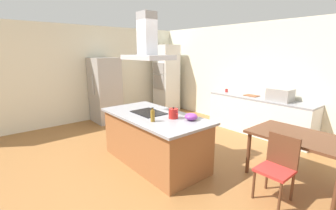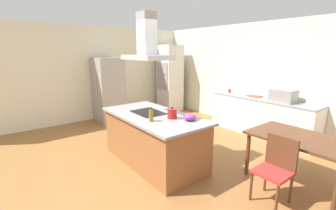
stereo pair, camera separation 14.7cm
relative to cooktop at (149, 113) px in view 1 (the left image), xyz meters
The scene contains 17 objects.
ground 1.76m from the cooktop, 83.65° to the left, with size 16.00×16.00×0.00m, color #936033.
wall_back 3.28m from the cooktop, 87.06° to the left, with size 7.20×0.10×2.70m, color silver.
wall_left 3.46m from the cooktop, 163.06° to the left, with size 0.10×8.80×2.70m, color silver.
kitchen_island 0.48m from the cooktop, ahead, with size 2.09×1.05×0.90m.
cooktop is the anchor object (origin of this frame).
tea_kettle 0.57m from the cooktop, 12.27° to the left, with size 0.21×0.16×0.19m.
olive_oil_bottle 0.55m from the cooktop, 27.76° to the right, with size 0.07×0.07×0.23m.
mixing_bowl 0.86m from the cooktop, 18.48° to the left, with size 0.21×0.21×0.11m, color purple.
back_counter 2.97m from the cooktop, 79.09° to the left, with size 2.53×0.62×0.90m.
countertop_microwave 3.06m from the cooktop, 70.39° to the left, with size 0.50×0.38×0.28m, color #9E9993.
coffee_mug_red 2.96m from the cooktop, 98.78° to the left, with size 0.08×0.08×0.09m, color red.
cutting_board 2.95m from the cooktop, 84.12° to the left, with size 0.34×0.24×0.02m, color brown.
wall_oven_stack 3.81m from the cooktop, 135.92° to the left, with size 0.70×0.66×2.20m.
refrigerator 2.85m from the cooktop, behind, with size 0.80×0.73×1.82m.
dining_table 2.50m from the cooktop, 32.50° to the left, with size 1.40×0.90×0.75m.
chair_facing_island 2.24m from the cooktop, 17.72° to the left, with size 0.42×0.42×0.89m.
range_hood 1.20m from the cooktop, ahead, with size 0.90×0.55×0.78m.
Camera 1 is at (3.19, -2.32, 1.99)m, focal length 24.75 mm.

